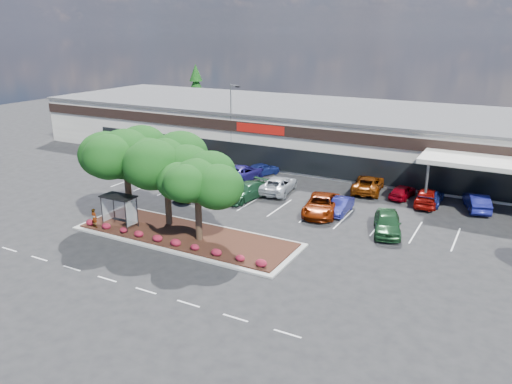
% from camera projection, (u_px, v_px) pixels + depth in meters
% --- Properties ---
extents(ground, '(160.00, 160.00, 0.00)m').
position_uv_depth(ground, '(175.00, 263.00, 34.37)').
color(ground, black).
rests_on(ground, ground).
extents(retail_store, '(80.40, 25.20, 6.25)m').
position_uv_depth(retail_store, '(341.00, 133.00, 61.75)').
color(retail_store, silver).
rests_on(retail_store, ground).
extents(landscape_island, '(18.00, 6.00, 0.26)m').
position_uv_depth(landscape_island, '(186.00, 236.00, 38.58)').
color(landscape_island, '#A8A9A3').
rests_on(landscape_island, ground).
extents(lane_markings, '(33.12, 20.06, 0.01)m').
position_uv_depth(lane_markings, '(247.00, 215.00, 43.16)').
color(lane_markings, silver).
rests_on(lane_markings, ground).
extents(shrub_row, '(17.00, 0.80, 0.50)m').
position_uv_depth(shrub_row, '(169.00, 241.00, 36.70)').
color(shrub_row, maroon).
rests_on(shrub_row, landscape_island).
extents(bus_shelter, '(2.75, 1.55, 2.59)m').
position_uv_depth(bus_shelter, '(120.00, 202.00, 39.51)').
color(bus_shelter, black).
rests_on(bus_shelter, landscape_island).
extents(island_tree_west, '(7.20, 7.20, 7.89)m').
position_uv_depth(island_tree_west, '(127.00, 173.00, 40.45)').
color(island_tree_west, '#0D380C').
rests_on(island_tree_west, landscape_island).
extents(island_tree_mid, '(6.60, 6.60, 7.32)m').
position_uv_depth(island_tree_mid, '(167.00, 180.00, 39.54)').
color(island_tree_mid, '#0D380C').
rests_on(island_tree_mid, landscape_island).
extents(island_tree_east, '(5.80, 5.80, 6.50)m').
position_uv_depth(island_tree_east, '(198.00, 198.00, 36.61)').
color(island_tree_east, '#0D380C').
rests_on(island_tree_east, landscape_island).
extents(conifer_north_west, '(4.40, 4.40, 10.00)m').
position_uv_depth(conifer_north_west, '(196.00, 94.00, 84.88)').
color(conifer_north_west, '#0D380C').
rests_on(conifer_north_west, ground).
extents(person_waiting, '(0.60, 0.42, 1.59)m').
position_uv_depth(person_waiting, '(94.00, 218.00, 39.62)').
color(person_waiting, '#594C47').
rests_on(person_waiting, landscape_island).
extents(light_pole, '(1.43, 0.50, 9.49)m').
position_uv_depth(light_pole, '(232.00, 131.00, 57.64)').
color(light_pole, '#A8A9A3').
rests_on(light_pole, ground).
extents(car_0, '(3.18, 5.20, 1.65)m').
position_uv_depth(car_0, '(162.00, 172.00, 53.24)').
color(car_0, black).
rests_on(car_0, ground).
extents(car_1, '(2.79, 5.98, 1.69)m').
position_uv_depth(car_1, '(193.00, 182.00, 49.77)').
color(car_1, white).
rests_on(car_1, ground).
extents(car_2, '(3.46, 5.16, 1.63)m').
position_uv_depth(car_2, '(197.00, 190.00, 47.41)').
color(car_2, '#63410C').
rests_on(car_2, ground).
extents(car_3, '(3.18, 5.69, 1.56)m').
position_uv_depth(car_3, '(245.00, 191.00, 47.07)').
color(car_3, '#1B4529').
rests_on(car_3, ground).
extents(car_4, '(3.71, 6.22, 1.62)m').
position_uv_depth(car_4, '(321.00, 205.00, 43.31)').
color(car_4, '#6E1E04').
rests_on(car_4, ground).
extents(car_5, '(1.47, 4.06, 1.33)m').
position_uv_depth(car_5, '(340.00, 206.00, 43.51)').
color(car_5, navy).
rests_on(car_5, ground).
extents(car_7, '(3.33, 5.42, 1.72)m').
position_uv_depth(car_7, '(387.00, 223.00, 39.16)').
color(car_7, '#1C4724').
rests_on(car_7, ground).
extents(car_9, '(3.71, 5.72, 1.47)m').
position_uv_depth(car_9, '(171.00, 165.00, 56.55)').
color(car_9, brown).
rests_on(car_9, ground).
extents(car_10, '(3.14, 4.52, 1.43)m').
position_uv_depth(car_10, '(262.00, 169.00, 54.88)').
color(car_10, navy).
rests_on(car_10, ground).
extents(car_11, '(3.20, 6.10, 1.64)m').
position_uv_depth(car_11, '(243.00, 172.00, 53.16)').
color(car_11, navy).
rests_on(car_11, ground).
extents(car_12, '(3.31, 5.97, 1.58)m').
position_uv_depth(car_12, '(279.00, 185.00, 49.08)').
color(car_12, '#B2B7BE').
rests_on(car_12, ground).
extents(car_13, '(3.36, 6.03, 1.59)m').
position_uv_depth(car_13, '(368.00, 184.00, 49.33)').
color(car_13, '#722E07').
rests_on(car_13, ground).
extents(car_14, '(2.10, 4.08, 1.33)m').
position_uv_depth(car_14, '(403.00, 191.00, 47.41)').
color(car_14, maroon).
rests_on(car_14, ground).
extents(car_15, '(1.96, 4.72, 1.36)m').
position_uv_depth(car_15, '(431.00, 197.00, 45.85)').
color(car_15, navy).
rests_on(car_15, ground).
extents(car_16, '(2.27, 4.96, 1.65)m').
position_uv_depth(car_16, '(427.00, 197.00, 45.44)').
color(car_16, '#950D09').
rests_on(car_16, ground).
extents(car_17, '(2.90, 5.04, 1.57)m').
position_uv_depth(car_17, '(477.00, 202.00, 44.21)').
color(car_17, navy).
rests_on(car_17, ground).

